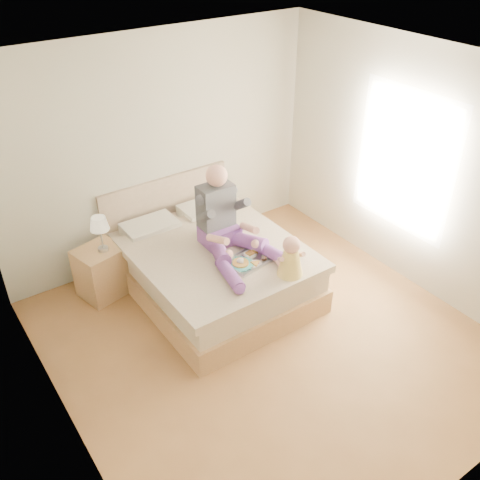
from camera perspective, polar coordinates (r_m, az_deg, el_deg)
room at (r=4.72m, az=4.16°, el=3.30°), size 4.02×4.22×2.71m
bed at (r=6.07m, az=-3.23°, el=-2.59°), size 1.70×2.18×1.00m
nightstand at (r=6.18m, az=-14.55°, el=-3.30°), size 0.57×0.53×0.59m
lamp at (r=5.83m, az=-14.78°, el=1.52°), size 0.20×0.20×0.41m
adult at (r=5.67m, az=-1.47°, el=1.52°), size 0.80×1.12×0.94m
tray at (r=5.57m, az=0.71°, el=-2.13°), size 0.48×0.41×0.12m
baby at (r=5.35m, az=5.37°, el=-2.00°), size 0.29×0.40×0.44m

